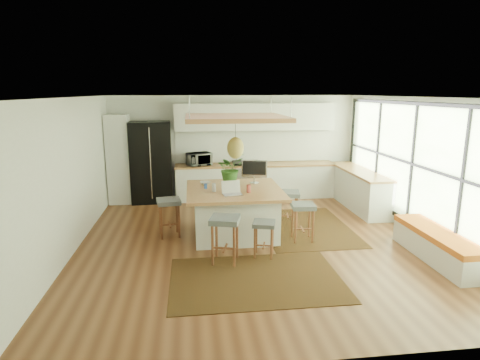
{
  "coord_description": "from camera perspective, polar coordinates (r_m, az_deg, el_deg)",
  "views": [
    {
      "loc": [
        -1.14,
        -7.09,
        2.8
      ],
      "look_at": [
        -0.2,
        0.5,
        1.1
      ],
      "focal_mm": 29.87,
      "sensor_mm": 36.0,
      "label": 1
    }
  ],
  "objects": [
    {
      "name": "floor",
      "position": [
        7.7,
        1.96,
        -8.78
      ],
      "size": [
        7.0,
        7.0,
        0.0
      ],
      "primitive_type": "plane",
      "color": "#542C18",
      "rests_on": "ground"
    },
    {
      "name": "ceiling",
      "position": [
        7.18,
        2.12,
        11.73
      ],
      "size": [
        7.0,
        7.0,
        0.0
      ],
      "primitive_type": "plane",
      "rotation": [
        3.14,
        0.0,
        0.0
      ],
      "color": "white",
      "rests_on": "ground"
    },
    {
      "name": "wall_back",
      "position": [
        10.75,
        -0.92,
        4.79
      ],
      "size": [
        6.5,
        0.0,
        6.5
      ],
      "primitive_type": "plane",
      "rotation": [
        1.57,
        0.0,
        0.0
      ],
      "color": "silver",
      "rests_on": "ground"
    },
    {
      "name": "wall_front",
      "position": [
        4.03,
        9.99,
        -8.75
      ],
      "size": [
        6.5,
        0.0,
        6.5
      ],
      "primitive_type": "plane",
      "rotation": [
        -1.57,
        0.0,
        0.0
      ],
      "color": "silver",
      "rests_on": "ground"
    },
    {
      "name": "wall_left",
      "position": [
        7.53,
        -23.18,
        0.41
      ],
      "size": [
        0.0,
        7.0,
        7.0
      ],
      "primitive_type": "plane",
      "rotation": [
        1.57,
        0.0,
        1.57
      ],
      "color": "silver",
      "rests_on": "ground"
    },
    {
      "name": "wall_right",
      "position": [
        8.46,
        24.33,
        1.55
      ],
      "size": [
        0.0,
        7.0,
        7.0
      ],
      "primitive_type": "plane",
      "rotation": [
        1.57,
        0.0,
        -1.57
      ],
      "color": "silver",
      "rests_on": "ground"
    },
    {
      "name": "window_wall",
      "position": [
        8.44,
        24.19,
        1.88
      ],
      "size": [
        0.1,
        6.2,
        2.6
      ],
      "primitive_type": null,
      "color": "black",
      "rests_on": "wall_right"
    },
    {
      "name": "pantry",
      "position": [
        10.56,
        -16.87,
        2.87
      ],
      "size": [
        0.55,
        0.6,
        2.25
      ],
      "primitive_type": "cube",
      "color": "silver",
      "rests_on": "floor"
    },
    {
      "name": "back_counter_base",
      "position": [
        10.67,
        2.22,
        -0.25
      ],
      "size": [
        4.2,
        0.6,
        0.88
      ],
      "primitive_type": "cube",
      "color": "silver",
      "rests_on": "floor"
    },
    {
      "name": "back_counter_top",
      "position": [
        10.58,
        2.24,
        2.18
      ],
      "size": [
        4.24,
        0.64,
        0.05
      ],
      "primitive_type": "cube",
      "color": "#965F35",
      "rests_on": "back_counter_base"
    },
    {
      "name": "backsplash",
      "position": [
        10.8,
        2.01,
        4.82
      ],
      "size": [
        4.2,
        0.02,
        0.8
      ],
      "primitive_type": "cube",
      "color": "white",
      "rests_on": "wall_back"
    },
    {
      "name": "upper_cabinets",
      "position": [
        10.56,
        2.18,
        9.01
      ],
      "size": [
        4.2,
        0.34,
        0.7
      ],
      "primitive_type": "cube",
      "color": "silver",
      "rests_on": "wall_back"
    },
    {
      "name": "range",
      "position": [
        10.62,
        0.9,
        0.03
      ],
      "size": [
        0.76,
        0.62,
        1.0
      ],
      "primitive_type": null,
      "color": "#A5A5AA",
      "rests_on": "floor"
    },
    {
      "name": "right_counter_base",
      "position": [
        10.23,
        16.59,
        -1.33
      ],
      "size": [
        0.6,
        2.5,
        0.88
      ],
      "primitive_type": "cube",
      "color": "silver",
      "rests_on": "floor"
    },
    {
      "name": "right_counter_top",
      "position": [
        10.14,
        16.75,
        1.2
      ],
      "size": [
        0.64,
        2.54,
        0.05
      ],
      "primitive_type": "cube",
      "color": "#965F35",
      "rests_on": "right_counter_base"
    },
    {
      "name": "window_bench",
      "position": [
        7.61,
        26.3,
        -8.4
      ],
      "size": [
        0.52,
        2.0,
        0.5
      ],
      "primitive_type": null,
      "color": "silver",
      "rests_on": "floor"
    },
    {
      "name": "ceiling_panel",
      "position": [
        7.57,
        -0.66,
        6.85
      ],
      "size": [
        1.86,
        1.86,
        0.8
      ],
      "primitive_type": null,
      "color": "#965F35",
      "rests_on": "ceiling"
    },
    {
      "name": "rug_near",
      "position": [
        6.26,
        2.3,
        -13.97
      ],
      "size": [
        2.6,
        1.8,
        0.01
      ],
      "primitive_type": "cube",
      "color": "black",
      "rests_on": "floor"
    },
    {
      "name": "rug_right",
      "position": [
        8.58,
        9.26,
        -6.65
      ],
      "size": [
        1.8,
        2.6,
        0.01
      ],
      "primitive_type": "cube",
      "color": "black",
      "rests_on": "floor"
    },
    {
      "name": "fridge",
      "position": [
        10.51,
        -12.53,
        1.97
      ],
      "size": [
        1.07,
        0.86,
        2.07
      ],
      "primitive_type": null,
      "rotation": [
        0.0,
        0.0,
        0.05
      ],
      "color": "black",
      "rests_on": "floor"
    },
    {
      "name": "island",
      "position": [
        7.95,
        -0.83,
        -4.54
      ],
      "size": [
        1.85,
        1.85,
        0.93
      ],
      "primitive_type": null,
      "color": "#965F35",
      "rests_on": "floor"
    },
    {
      "name": "stool_near_left",
      "position": [
        6.71,
        -2.15,
        -8.84
      ],
      "size": [
        0.57,
        0.57,
        0.79
      ],
      "primitive_type": null,
      "rotation": [
        0.0,
        0.0,
        -0.25
      ],
      "color": "#4B4F53",
      "rests_on": "floor"
    },
    {
      "name": "stool_near_right",
      "position": [
        6.94,
        3.43,
        -8.11
      ],
      "size": [
        0.46,
        0.46,
        0.63
      ],
      "primitive_type": null,
      "rotation": [
        0.0,
        0.0,
        -0.27
      ],
      "color": "#4B4F53",
      "rests_on": "floor"
    },
    {
      "name": "stool_right_front",
      "position": [
        7.73,
        8.92,
        -6.05
      ],
      "size": [
        0.47,
        0.47,
        0.73
      ],
      "primitive_type": null,
      "rotation": [
        0.0,
        0.0,
        1.48
      ],
      "color": "#4B4F53",
      "rests_on": "floor"
    },
    {
      "name": "stool_right_back",
      "position": [
        8.47,
        6.85,
        -4.32
      ],
      "size": [
        0.53,
        0.53,
        0.76
      ],
      "primitive_type": null,
      "rotation": [
        0.0,
        0.0,
        1.38
      ],
      "color": "#4B4F53",
      "rests_on": "floor"
    },
    {
      "name": "stool_left_side",
      "position": [
        8.01,
        -10.06,
        -5.44
      ],
      "size": [
        0.51,
        0.51,
        0.75
      ],
      "primitive_type": null,
      "rotation": [
        0.0,
        0.0,
        -1.41
      ],
      "color": "#4B4F53",
      "rests_on": "floor"
    },
    {
      "name": "laptop",
      "position": [
        7.35,
        -1.07,
        -1.25
      ],
      "size": [
        0.41,
        0.43,
        0.27
      ],
      "primitive_type": null,
      "rotation": [
        0.0,
        0.0,
        0.16
      ],
      "color": "#A5A5AA",
      "rests_on": "island"
    },
    {
      "name": "monitor",
      "position": [
        8.27,
        2.06,
        1.3
      ],
      "size": [
        0.57,
        0.32,
        0.5
      ],
      "primitive_type": null,
      "rotation": [
        0.0,
        0.0,
        -0.25
      ],
      "color": "#A5A5AA",
      "rests_on": "island"
    },
    {
      "name": "microwave",
      "position": [
        10.38,
        -5.87,
        3.19
      ],
      "size": [
        0.67,
        0.52,
        0.4
      ],
      "primitive_type": "imported",
      "rotation": [
        0.0,
        0.0,
        0.37
      ],
      "color": "#A5A5AA",
      "rests_on": "back_counter_top"
    },
    {
      "name": "island_plant",
      "position": [
        8.31,
        -1.4,
        1.25
      ],
      "size": [
        0.82,
        0.83,
        0.49
      ],
      "primitive_type": "imported",
      "rotation": [
        0.0,
        0.0,
        0.59
      ],
      "color": "#1E4C19",
      "rests_on": "island"
    },
    {
      "name": "island_bowl",
      "position": [
        8.26,
        -4.99,
        -0.41
      ],
      "size": [
        0.23,
        0.23,
        0.05
      ],
      "primitive_type": "imported",
      "rotation": [
        0.0,
        0.0,
        0.08
      ],
      "color": "white",
      "rests_on": "island"
    },
    {
      "name": "island_bottle_0",
      "position": [
        7.86,
        -4.9,
        -0.55
      ],
      "size": [
        0.07,
        0.07,
        0.19
      ],
      "primitive_type": "cylinder",
      "color": "blue",
      "rests_on": "island"
    },
    {
      "name": "island_bottle_1",
      "position": [
        7.63,
        -3.7,
        -0.95
      ],
      "size": [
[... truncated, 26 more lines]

